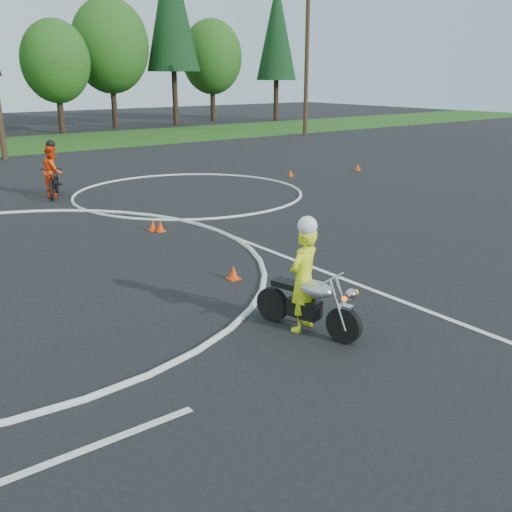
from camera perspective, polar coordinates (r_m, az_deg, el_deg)
ground at (r=10.55m, az=-22.55°, el=-6.28°), size 120.00×120.00×0.00m
course_markings at (r=15.07m, az=-18.95°, el=1.16°), size 19.05×19.05×0.12m
primary_motorcycle at (r=9.32m, az=5.33°, el=-4.69°), size 0.78×1.95×1.04m
rider_primary_grp at (r=9.25m, az=4.80°, el=-2.01°), size 0.73×0.57×1.94m
rider_second_grp at (r=21.00m, az=-19.56°, el=7.47°), size 1.49×2.14×1.95m
traffic_cones at (r=16.94m, az=-4.26°, el=4.29°), size 19.77×9.20×0.30m
treeline at (r=47.32m, az=-16.87°, el=20.07°), size 38.20×8.10×14.52m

